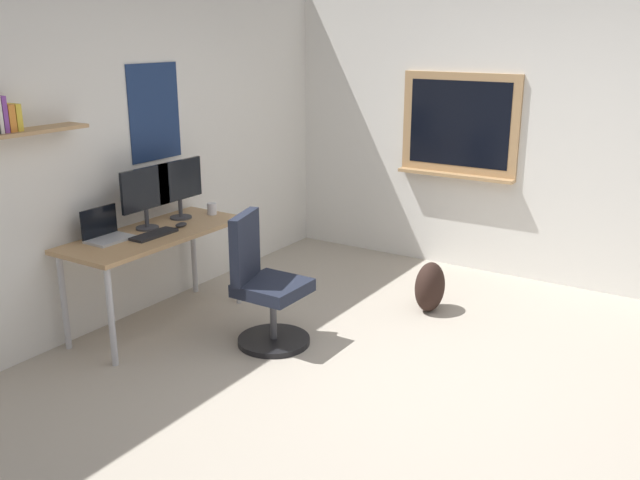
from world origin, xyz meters
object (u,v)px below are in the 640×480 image
office_chair (264,289)px  backpack (430,287)px  laptop (105,232)px  computer_mouse (181,225)px  coffee_mug (212,209)px  monitor_secondary (180,185)px  desk (155,242)px  monitor_primary (146,194)px  keyboard (154,235)px

office_chair → backpack: (1.18, -0.75, -0.21)m
laptop → computer_mouse: size_ratio=2.98×
office_chair → coffee_mug: size_ratio=10.33×
computer_mouse → coffee_mug: size_ratio=1.13×
monitor_secondary → computer_mouse: (-0.19, -0.17, -0.25)m
desk → monitor_primary: size_ratio=3.09×
office_chair → monitor_secondary: size_ratio=2.05×
monitor_secondary → coffee_mug: 0.34m
monitor_primary → keyboard: (-0.11, -0.17, -0.26)m
desk → keyboard: size_ratio=3.88×
monitor_primary → keyboard: 0.33m
desk → monitor_secondary: bearing=13.6°
coffee_mug → backpack: 1.86m
desk → monitor_primary: 0.36m
laptop → keyboard: 0.34m
office_chair → computer_mouse: size_ratio=9.13×
monitor_secondary → computer_mouse: size_ratio=4.46×
desk → monitor_secondary: size_ratio=3.09×
keyboard → computer_mouse: bearing=-0.0°
coffee_mug → backpack: bearing=-65.5°
desk → coffee_mug: coffee_mug is taller
office_chair → monitor_primary: (-0.14, 0.97, 0.60)m
monitor_primary → backpack: bearing=-52.7°
monitor_primary → coffee_mug: size_ratio=5.04×
monitor_primary → coffee_mug: (0.58, -0.12, -0.22)m
laptop → coffee_mug: size_ratio=3.37×
keyboard → desk: bearing=46.1°
monitor_primary → computer_mouse: bearing=-44.7°
desk → computer_mouse: size_ratio=13.80×
backpack → office_chair: bearing=147.4°
monitor_primary → monitor_secondary: size_ratio=1.00×
desk → keyboard: bearing=-133.9°
coffee_mug → monitor_secondary: bearing=151.6°
monitor_secondary → coffee_mug: (0.22, -0.12, -0.22)m
coffee_mug → laptop: bearing=169.8°
computer_mouse → coffee_mug: coffee_mug is taller
monitor_primary → backpack: monitor_primary is taller
monitor_primary → computer_mouse: size_ratio=4.46×
office_chair → monitor_primary: size_ratio=2.05×
keyboard → backpack: size_ratio=0.92×
monitor_secondary → monitor_primary: bearing=180.0°
desk → computer_mouse: bearing=-19.7°
monitor_secondary → keyboard: 0.56m
computer_mouse → monitor_secondary: bearing=42.4°
monitor_primary → monitor_secondary: same height
laptop → computer_mouse: bearing=-22.4°
desk → laptop: bearing=156.0°
keyboard → coffee_mug: (0.69, 0.05, 0.04)m
monitor_secondary → backpack: size_ratio=1.15×
office_chair → monitor_primary: monitor_primary is taller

